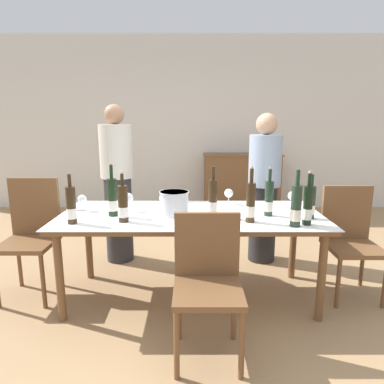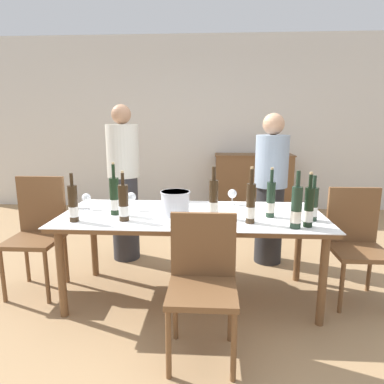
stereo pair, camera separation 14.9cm
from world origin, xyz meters
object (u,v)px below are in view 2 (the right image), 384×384
at_px(ice_bucket, 175,202).
at_px(wine_glass_4, 166,198).
at_px(sideboard_cabinet, 253,183).
at_px(wine_bottle_1, 296,208).
at_px(wine_bottle_6, 313,205).
at_px(chair_right_end, 356,237).
at_px(wine_glass_3, 131,198).
at_px(person_host, 124,184).
at_px(person_guest_left, 270,190).
at_px(wine_bottle_3, 251,204).
at_px(wine_glass_0, 232,194).
at_px(wine_bottle_7, 271,200).
at_px(chair_left_end, 38,226).
at_px(wine_bottle_5, 73,205).
at_px(wine_glass_1, 296,198).
at_px(wine_bottle_4, 115,197).
at_px(wine_bottle_0, 124,204).
at_px(wine_glass_2, 86,198).
at_px(wine_bottle_8, 309,208).
at_px(wine_bottle_2, 214,200).
at_px(dining_table, 192,221).

distance_m(ice_bucket, wine_glass_4, 0.21).
relative_size(sideboard_cabinet, wine_bottle_1, 3.04).
bearing_deg(wine_bottle_6, chair_right_end, 26.97).
xyz_separation_m(wine_bottle_1, wine_glass_3, (-1.26, 0.42, -0.04)).
height_order(person_host, person_guest_left, person_host).
height_order(wine_bottle_3, wine_bottle_6, wine_bottle_3).
bearing_deg(wine_glass_0, person_host, 157.18).
xyz_separation_m(wine_bottle_7, wine_glass_3, (-1.13, 0.15, -0.03)).
height_order(wine_glass_4, chair_right_end, chair_right_end).
relative_size(chair_left_end, person_host, 0.61).
bearing_deg(wine_glass_0, wine_bottle_7, -54.69).
distance_m(wine_bottle_5, wine_glass_1, 1.79).
distance_m(wine_bottle_4, person_guest_left, 1.61).
bearing_deg(wine_glass_4, sideboard_cabinet, 68.56).
bearing_deg(chair_left_end, chair_right_end, -0.04).
bearing_deg(person_guest_left, wine_bottle_0, -141.07).
bearing_deg(wine_bottle_3, person_guest_left, 72.97).
bearing_deg(wine_bottle_0, person_host, 104.36).
bearing_deg(wine_bottle_4, wine_glass_2, 152.71).
height_order(wine_bottle_4, person_guest_left, person_guest_left).
xyz_separation_m(sideboard_cabinet, wine_bottle_4, (-1.43, -2.87, 0.40)).
relative_size(ice_bucket, wine_glass_3, 1.56).
xyz_separation_m(wine_bottle_0, wine_bottle_8, (1.34, -0.07, 0.01)).
xyz_separation_m(wine_bottle_2, person_guest_left, (0.58, 0.88, -0.10)).
relative_size(dining_table, person_host, 1.29).
xyz_separation_m(wine_bottle_7, person_host, (-1.37, 0.85, -0.05)).
xyz_separation_m(wine_glass_1, wine_glass_3, (-1.38, -0.08, -0.00)).
height_order(wine_bottle_8, chair_left_end, wine_bottle_8).
height_order(wine_bottle_5, wine_bottle_7, wine_bottle_7).
relative_size(wine_bottle_2, wine_bottle_3, 0.95).
distance_m(wine_glass_0, person_host, 1.19).
height_order(dining_table, wine_glass_1, wine_glass_1).
height_order(wine_bottle_3, wine_bottle_8, wine_bottle_3).
height_order(wine_glass_2, person_host, person_host).
distance_m(wine_glass_0, wine_glass_1, 0.55).
bearing_deg(wine_bottle_5, chair_right_end, 9.06).
height_order(wine_bottle_1, chair_left_end, wine_bottle_1).
relative_size(wine_bottle_8, wine_glass_1, 2.62).
relative_size(dining_table, wine_bottle_2, 5.29).
relative_size(wine_bottle_2, chair_left_end, 0.40).
bearing_deg(ice_bucket, sideboard_cabinet, 71.61).
height_order(wine_bottle_0, person_guest_left, person_guest_left).
bearing_deg(wine_bottle_3, ice_bucket, 161.33).
height_order(chair_right_end, chair_left_end, chair_left_end).
height_order(wine_bottle_6, wine_glass_4, wine_bottle_6).
bearing_deg(ice_bucket, wine_glass_2, 170.40).
distance_m(wine_bottle_8, wine_glass_3, 1.41).
bearing_deg(wine_bottle_0, chair_left_end, 159.80).
relative_size(wine_bottle_0, wine_bottle_2, 0.95).
bearing_deg(wine_glass_3, sideboard_cabinet, 63.89).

